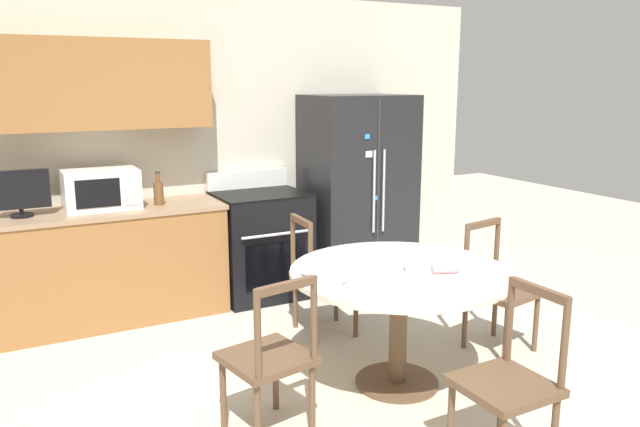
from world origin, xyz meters
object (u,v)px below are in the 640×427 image
microwave (101,189)px  countertop_tv (19,192)px  dining_chair_far (321,277)px  dining_chair_left (270,359)px  oven_range (261,244)px  dining_chair_near (509,383)px  candle_glass (413,266)px  counter_bottle (159,192)px  refrigerator (358,190)px  dining_chair_right (499,290)px

microwave → countertop_tv: 0.57m
countertop_tv → dining_chair_far: countertop_tv is taller
microwave → dining_chair_left: bearing=-77.6°
oven_range → dining_chair_near: (0.10, -2.88, -0.03)m
candle_glass → counter_bottle: bearing=116.9°
counter_bottle → dining_chair_left: bearing=-88.7°
dining_chair_left → refrigerator: bearing=38.6°
oven_range → countertop_tv: (-1.86, 0.00, 0.62)m
counter_bottle → refrigerator: bearing=-0.3°
countertop_tv → dining_chair_far: size_ratio=0.46×
refrigerator → dining_chair_far: size_ratio=1.93×
oven_range → countertop_tv: countertop_tv is taller
dining_chair_far → dining_chair_left: (-0.89, -1.09, 0.00)m
counter_bottle → dining_chair_far: (0.94, -0.99, -0.57)m
dining_chair_near → oven_range: bearing=1.1°
microwave → dining_chair_far: microwave is taller
dining_chair_right → candle_glass: dining_chair_right is taller
oven_range → dining_chair_left: 2.25m
oven_range → dining_chair_near: oven_range is taller
oven_range → counter_bottle: counter_bottle is taller
dining_chair_left → counter_bottle: bearing=80.8°
dining_chair_left → dining_chair_near: 1.21m
refrigerator → dining_chair_right: (0.07, -1.80, -0.44)m
countertop_tv → dining_chair_far: (1.93, -1.01, -0.65)m
dining_chair_right → oven_range: bearing=-70.7°
candle_glass → dining_chair_right: bearing=12.4°
oven_range → dining_chair_left: (-0.82, -2.09, -0.03)m
dining_chair_far → dining_chair_left: size_ratio=1.00×
refrigerator → dining_chair_left: (-1.79, -2.07, -0.44)m
refrigerator → dining_chair_right: refrigerator is taller
countertop_tv → dining_chair_right: 3.49m
counter_bottle → dining_chair_near: bearing=-71.3°
dining_chair_right → dining_chair_far: bearing=-50.7°
dining_chair_near → candle_glass: dining_chair_near is taller
dining_chair_right → dining_chair_far: same height
microwave → dining_chair_far: (1.36, -1.05, -0.62)m
microwave → dining_chair_right: (2.33, -1.87, -0.62)m
oven_range → candle_glass: (0.14, -2.02, 0.32)m
refrigerator → dining_chair_left: refrigerator is taller
counter_bottle → candle_glass: counter_bottle is taller
counter_bottle → dining_chair_near: size_ratio=0.29×
microwave → countertop_tv: bearing=-175.6°
dining_chair_left → dining_chair_near: same height
dining_chair_right → dining_chair_near: bearing=38.2°
oven_range → countertop_tv: 1.96m
countertop_tv → counter_bottle: (0.99, -0.02, -0.08)m
candle_glass → microwave: bearing=124.8°
countertop_tv → dining_chair_near: countertop_tv is taller
refrigerator → dining_chair_near: (-0.87, -2.86, -0.44)m
refrigerator → dining_chair_near: refrigerator is taller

